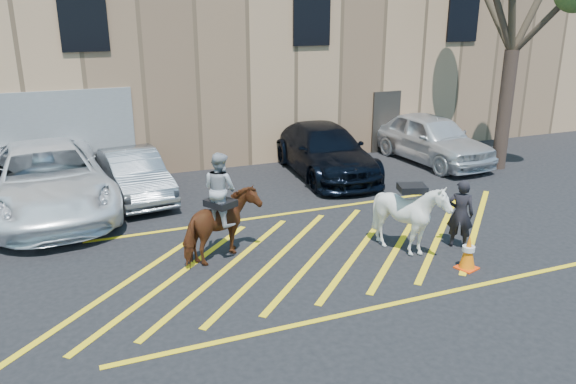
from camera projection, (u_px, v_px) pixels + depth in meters
name	position (u px, v px, depth m)	size (l,w,h in m)	color
ground	(314.00, 247.00, 12.41)	(90.00, 90.00, 0.00)	black
car_white_pickup	(47.00, 180.00, 14.32)	(2.88, 6.26, 1.74)	white
car_silver_sedan	(134.00, 174.00, 15.50)	(1.40, 4.00, 1.32)	gray
car_blue_suv	(325.00, 151.00, 17.63)	(2.14, 5.27, 1.53)	black
car_white_suv	(431.00, 138.00, 19.05)	(1.94, 4.82, 1.64)	silver
handler	(460.00, 214.00, 12.22)	(0.56, 0.37, 1.55)	black
warehouse	(188.00, 45.00, 21.82)	(32.42, 10.20, 7.30)	tan
hatching_zone	(320.00, 252.00, 12.15)	(12.60, 5.12, 0.01)	yellow
mounted_bay	(221.00, 218.00, 11.55)	(1.92, 1.55, 2.32)	#592315
saddled_white	(410.00, 217.00, 11.91)	(1.72, 1.83, 1.64)	white
traffic_cone	(468.00, 252.00, 11.30)	(0.48, 0.48, 0.73)	#FF3D0A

